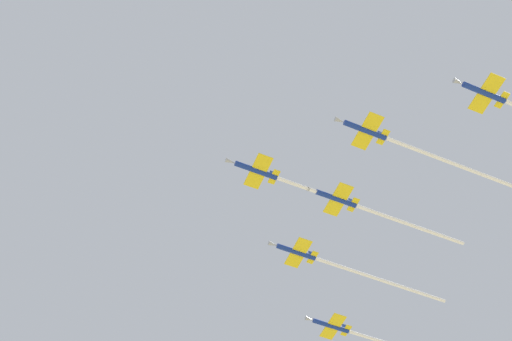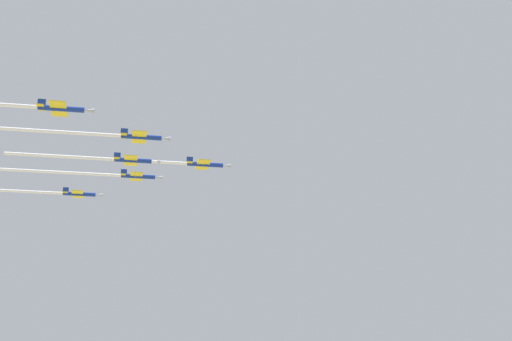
# 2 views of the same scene
# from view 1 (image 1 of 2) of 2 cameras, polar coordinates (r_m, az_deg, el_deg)

# --- Properties ---
(jet_lead) EXTENTS (28.79, 39.43, 2.79)m
(jet_lead) POSITION_cam_1_polar(r_m,az_deg,el_deg) (166.49, 3.40, -1.19)
(jet_lead) COLOR navy
(jet_port_inner) EXTENTS (33.33, 45.75, 2.79)m
(jet_port_inner) POSITION_cam_1_polar(r_m,az_deg,el_deg) (166.63, 13.19, 1.64)
(jet_port_inner) COLOR navy
(jet_starboard_inner) EXTENTS (31.18, 42.76, 2.79)m
(jet_starboard_inner) POSITION_cam_1_polar(r_m,az_deg,el_deg) (183.43, 6.87, -7.84)
(jet_starboard_inner) COLOR navy
(jet_port_outer) EXTENTS (26.41, 36.12, 2.79)m
(jet_port_outer) POSITION_cam_1_polar(r_m,az_deg,el_deg) (172.78, 9.31, -3.25)
(jet_port_outer) COLOR navy
(jet_center_rear) EXTENTS (29.44, 40.33, 2.79)m
(jet_center_rear) POSITION_cam_1_polar(r_m,az_deg,el_deg) (200.66, 9.12, -13.38)
(jet_center_rear) COLOR navy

